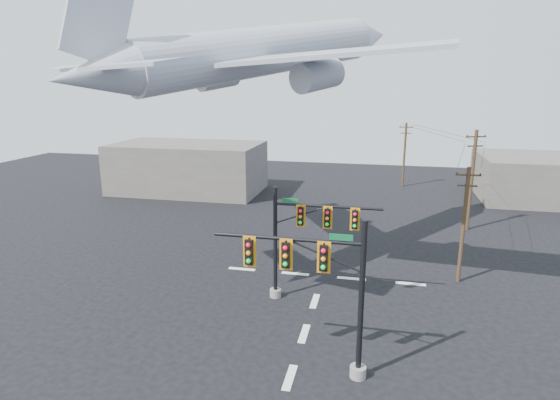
% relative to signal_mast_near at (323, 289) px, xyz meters
% --- Properties ---
extents(ground, '(120.00, 120.00, 0.00)m').
position_rel_signal_mast_near_xyz_m(ground, '(-1.38, -0.67, -4.30)').
color(ground, black).
rests_on(ground, ground).
extents(lane_markings, '(14.00, 21.20, 0.01)m').
position_rel_signal_mast_near_xyz_m(lane_markings, '(-1.38, 4.66, -4.29)').
color(lane_markings, white).
rests_on(lane_markings, ground).
extents(signal_mast_near, '(7.18, 0.84, 7.62)m').
position_rel_signal_mast_near_xyz_m(signal_mast_near, '(0.00, 0.00, 0.00)').
color(signal_mast_near, gray).
rests_on(signal_mast_near, ground).
extents(signal_mast_far, '(6.81, 0.79, 7.19)m').
position_rel_signal_mast_near_xyz_m(signal_mast_far, '(-2.32, 7.37, -0.24)').
color(signal_mast_far, gray).
rests_on(signal_mast_far, ground).
extents(utility_pole_a, '(1.60, 0.27, 8.00)m').
position_rel_signal_mast_near_xyz_m(utility_pole_a, '(7.82, 12.46, -0.12)').
color(utility_pole_a, '#45301D').
rests_on(utility_pole_a, ground).
extents(utility_pole_b, '(1.81, 0.71, 9.25)m').
position_rel_signal_mast_near_xyz_m(utility_pole_b, '(10.33, 25.05, 0.54)').
color(utility_pole_b, '#45301D').
rests_on(utility_pole_b, ground).
extents(utility_pole_c, '(1.70, 0.28, 8.29)m').
position_rel_signal_mast_near_xyz_m(utility_pole_c, '(5.05, 43.03, 0.04)').
color(utility_pole_c, '#45301D').
rests_on(utility_pole_c, ground).
extents(power_lines, '(6.89, 30.58, 0.16)m').
position_rel_signal_mast_near_xyz_m(power_lines, '(8.25, 27.82, 3.78)').
color(power_lines, black).
extents(airliner, '(23.52, 25.86, 7.51)m').
position_rel_signal_mast_near_xyz_m(airliner, '(-5.74, 12.06, 10.93)').
color(airliner, '#A1A6AC').
extents(building_left, '(18.00, 10.00, 6.00)m').
position_rel_signal_mast_near_xyz_m(building_left, '(-21.38, 34.33, -1.30)').
color(building_left, '#645F58').
rests_on(building_left, ground).
extents(building_right, '(14.00, 12.00, 5.00)m').
position_rel_signal_mast_near_xyz_m(building_right, '(20.62, 39.33, -1.80)').
color(building_right, '#645F58').
rests_on(building_right, ground).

